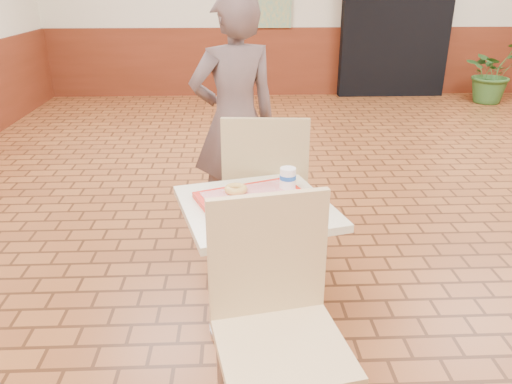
{
  "coord_description": "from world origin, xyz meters",
  "views": [
    {
      "loc": [
        -1.2,
        -2.76,
        1.65
      ],
      "look_at": [
        -1.11,
        -0.67,
        0.76
      ],
      "focal_mm": 35.0,
      "sensor_mm": 36.0,
      "label": 1
    }
  ],
  "objects_px": {
    "serving_tray": "(256,201)",
    "long_john_donut": "(264,199)",
    "customer": "(235,121)",
    "ring_donut": "(236,189)",
    "chair_main_front": "(276,316)",
    "chair_main_back": "(265,188)",
    "potted_plant": "(492,72)",
    "main_table": "(256,247)",
    "paper_cup": "(288,178)"
  },
  "relations": [
    {
      "from": "serving_tray",
      "to": "long_john_donut",
      "type": "height_order",
      "value": "long_john_donut"
    },
    {
      "from": "customer",
      "to": "serving_tray",
      "type": "xyz_separation_m",
      "value": [
        0.09,
        -1.07,
        -0.09
      ]
    },
    {
      "from": "ring_donut",
      "to": "chair_main_front",
      "type": "bearing_deg",
      "value": -78.81
    },
    {
      "from": "chair_main_front",
      "to": "chair_main_back",
      "type": "relative_size",
      "value": 0.97
    },
    {
      "from": "serving_tray",
      "to": "potted_plant",
      "type": "bearing_deg",
      "value": 54.19
    },
    {
      "from": "main_table",
      "to": "long_john_donut",
      "type": "bearing_deg",
      "value": -61.75
    },
    {
      "from": "main_table",
      "to": "customer",
      "type": "relative_size",
      "value": 0.43
    },
    {
      "from": "ring_donut",
      "to": "long_john_donut",
      "type": "xyz_separation_m",
      "value": [
        0.12,
        -0.13,
        0.0
      ]
    },
    {
      "from": "paper_cup",
      "to": "long_john_donut",
      "type": "bearing_deg",
      "value": -124.95
    },
    {
      "from": "chair_main_back",
      "to": "customer",
      "type": "distance_m",
      "value": 0.63
    },
    {
      "from": "main_table",
      "to": "chair_main_front",
      "type": "xyz_separation_m",
      "value": [
        0.05,
        -0.62,
        0.07
      ]
    },
    {
      "from": "main_table",
      "to": "paper_cup",
      "type": "distance_m",
      "value": 0.37
    },
    {
      "from": "chair_main_front",
      "to": "paper_cup",
      "type": "xyz_separation_m",
      "value": [
        0.11,
        0.74,
        0.24
      ]
    },
    {
      "from": "main_table",
      "to": "serving_tray",
      "type": "height_order",
      "value": "serving_tray"
    },
    {
      "from": "paper_cup",
      "to": "serving_tray",
      "type": "bearing_deg",
      "value": -142.59
    },
    {
      "from": "main_table",
      "to": "ring_donut",
      "type": "distance_m",
      "value": 0.3
    },
    {
      "from": "ring_donut",
      "to": "customer",
      "type": "bearing_deg",
      "value": 90.07
    },
    {
      "from": "main_table",
      "to": "customer",
      "type": "bearing_deg",
      "value": 94.93
    },
    {
      "from": "long_john_donut",
      "to": "paper_cup",
      "type": "bearing_deg",
      "value": 55.05
    },
    {
      "from": "customer",
      "to": "potted_plant",
      "type": "bearing_deg",
      "value": -152.28
    },
    {
      "from": "paper_cup",
      "to": "customer",
      "type": "bearing_deg",
      "value": 104.69
    },
    {
      "from": "ring_donut",
      "to": "long_john_donut",
      "type": "distance_m",
      "value": 0.18
    },
    {
      "from": "long_john_donut",
      "to": "paper_cup",
      "type": "distance_m",
      "value": 0.22
    },
    {
      "from": "main_table",
      "to": "ring_donut",
      "type": "relative_size",
      "value": 6.42
    },
    {
      "from": "customer",
      "to": "long_john_donut",
      "type": "distance_m",
      "value": 1.14
    },
    {
      "from": "chair_main_front",
      "to": "long_john_donut",
      "type": "relative_size",
      "value": 7.15
    },
    {
      "from": "customer",
      "to": "chair_main_back",
      "type": "bearing_deg",
      "value": 87.88
    },
    {
      "from": "customer",
      "to": "main_table",
      "type": "bearing_deg",
      "value": 75.97
    },
    {
      "from": "potted_plant",
      "to": "serving_tray",
      "type": "bearing_deg",
      "value": -125.81
    },
    {
      "from": "main_table",
      "to": "long_john_donut",
      "type": "height_order",
      "value": "long_john_donut"
    },
    {
      "from": "potted_plant",
      "to": "chair_main_back",
      "type": "bearing_deg",
      "value": -128.27
    },
    {
      "from": "customer",
      "to": "long_john_donut",
      "type": "bearing_deg",
      "value": 77.31
    },
    {
      "from": "serving_tray",
      "to": "long_john_donut",
      "type": "relative_size",
      "value": 3.66
    },
    {
      "from": "customer",
      "to": "paper_cup",
      "type": "distance_m",
      "value": 0.99
    },
    {
      "from": "ring_donut",
      "to": "long_john_donut",
      "type": "bearing_deg",
      "value": -45.9
    },
    {
      "from": "ring_donut",
      "to": "potted_plant",
      "type": "distance_m",
      "value": 6.16
    },
    {
      "from": "chair_main_back",
      "to": "potted_plant",
      "type": "distance_m",
      "value": 5.69
    },
    {
      "from": "potted_plant",
      "to": "main_table",
      "type": "bearing_deg",
      "value": -125.81
    },
    {
      "from": "potted_plant",
      "to": "paper_cup",
      "type": "bearing_deg",
      "value": -125.26
    },
    {
      "from": "main_table",
      "to": "ring_donut",
      "type": "xyz_separation_m",
      "value": [
        -0.09,
        0.07,
        0.27
      ]
    },
    {
      "from": "chair_main_front",
      "to": "customer",
      "type": "relative_size",
      "value": 0.6
    },
    {
      "from": "main_table",
      "to": "chair_main_back",
      "type": "distance_m",
      "value": 0.53
    },
    {
      "from": "serving_tray",
      "to": "long_john_donut",
      "type": "bearing_deg",
      "value": -61.75
    },
    {
      "from": "chair_main_front",
      "to": "customer",
      "type": "xyz_separation_m",
      "value": [
        -0.14,
        1.7,
        0.26
      ]
    },
    {
      "from": "chair_main_back",
      "to": "ring_donut",
      "type": "height_order",
      "value": "chair_main_back"
    },
    {
      "from": "paper_cup",
      "to": "potted_plant",
      "type": "distance_m",
      "value": 5.98
    },
    {
      "from": "serving_tray",
      "to": "long_john_donut",
      "type": "distance_m",
      "value": 0.08
    },
    {
      "from": "chair_main_front",
      "to": "paper_cup",
      "type": "relative_size",
      "value": 9.79
    },
    {
      "from": "main_table",
      "to": "customer",
      "type": "height_order",
      "value": "customer"
    },
    {
      "from": "customer",
      "to": "ring_donut",
      "type": "xyz_separation_m",
      "value": [
        0.0,
        -1.01,
        -0.06
      ]
    }
  ]
}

